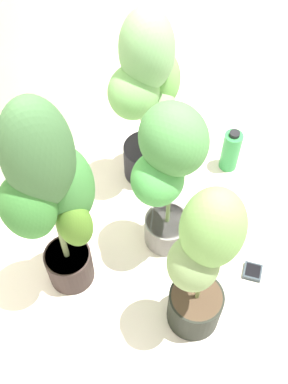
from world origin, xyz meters
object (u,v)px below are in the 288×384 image
potted_plant_back_right (148,95)px  potted_plant_center (168,172)px  potted_plant_front_left (201,267)px  hygrometer_box (253,272)px  potted_plant_back_left (52,196)px  nutrient_bottle (231,151)px

potted_plant_back_right → potted_plant_center: 0.41m
potted_plant_front_left → hygrometer_box: bearing=-25.8°
potted_plant_back_left → hygrometer_box: potted_plant_back_left is taller
potted_plant_back_left → hygrometer_box: size_ratio=11.10×
potted_plant_front_left → potted_plant_center: bearing=44.2°
potted_plant_center → hygrometer_box: 0.67m
potted_plant_back_right → potted_plant_front_left: potted_plant_back_right is taller
potted_plant_back_left → nutrient_bottle: potted_plant_back_left is taller
potted_plant_back_left → potted_plant_front_left: potted_plant_back_left is taller
potted_plant_front_left → hygrometer_box: size_ratio=9.24×
potted_plant_center → nutrient_bottle: potted_plant_center is taller
potted_plant_front_left → nutrient_bottle: 0.93m
potted_plant_back_left → potted_plant_center: potted_plant_back_left is taller
potted_plant_back_right → nutrient_bottle: 0.60m
potted_plant_back_right → hygrometer_box: size_ratio=9.91×
potted_plant_center → nutrient_bottle: 0.70m
nutrient_bottle → potted_plant_back_left: bearing=158.5°
potted_plant_back_right → hygrometer_box: (-0.28, -0.69, -0.53)m
potted_plant_center → hygrometer_box: (0.04, -0.43, -0.51)m
potted_plant_front_left → potted_plant_back_right: bearing=41.4°
nutrient_bottle → potted_plant_center: bearing=170.7°
potted_plant_back_left → potted_plant_center: (0.35, -0.27, -0.09)m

